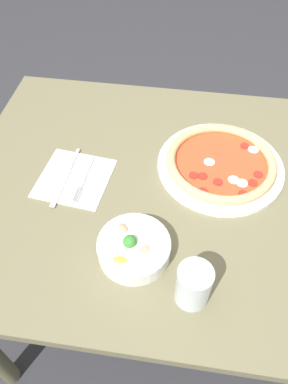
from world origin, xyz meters
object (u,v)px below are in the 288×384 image
bowl (134,247)px  fork (85,178)px  glass (193,285)px  knife (67,174)px  pizza (221,163)px

bowl → fork: bearing=-50.8°
fork → glass: (-0.32, 0.30, 0.05)m
fork → knife: same height
glass → knife: bearing=-40.0°
fork → knife: bearing=-95.1°
knife → glass: bearing=53.4°
pizza → glass: glass is taller
bowl → knife: bowl is taller
bowl → glass: 0.17m
bowl → fork: (0.18, -0.21, -0.02)m
pizza → glass: size_ratio=3.36×
bowl → glass: bearing=148.4°
glass → fork: bearing=-43.6°
knife → bowl: bearing=49.1°
pizza → knife: pizza is taller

